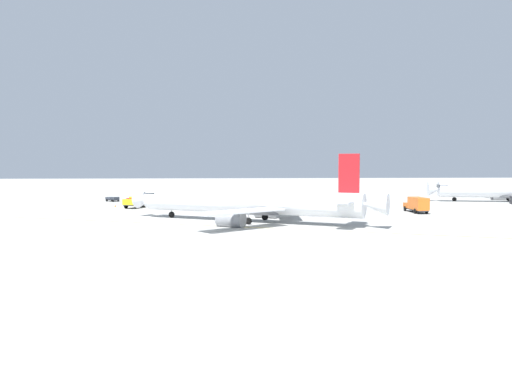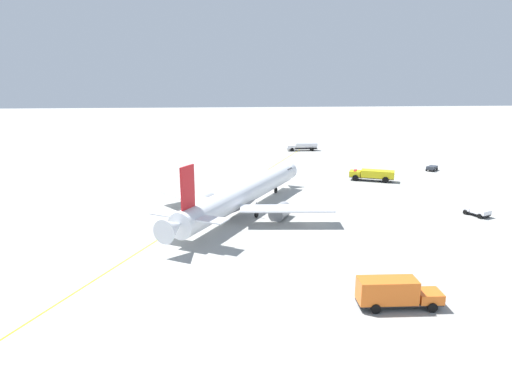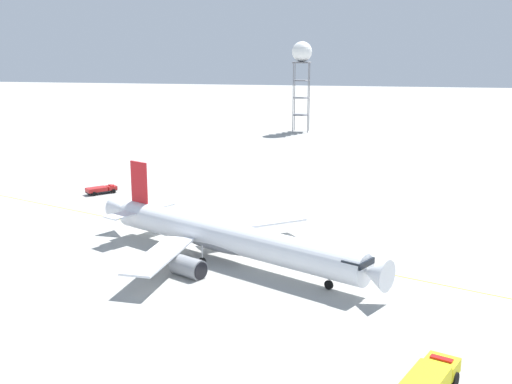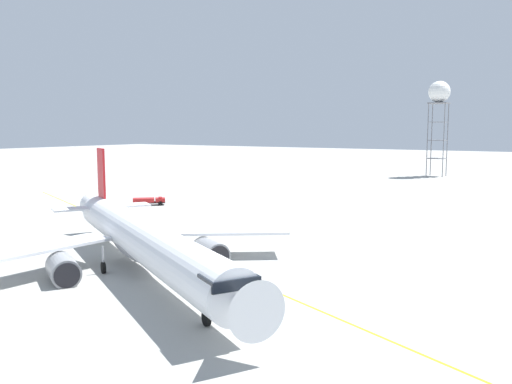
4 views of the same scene
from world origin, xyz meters
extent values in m
plane|color=#9E9E99|center=(0.00, 0.00, 0.00)|extent=(600.00, 600.00, 0.00)
cylinder|color=white|center=(2.79, -0.83, 3.31)|extent=(22.84, 36.06, 3.84)
cone|color=white|center=(13.14, 17.29, 3.31)|extent=(4.66, 4.42, 3.65)
cone|color=white|center=(-7.71, -19.22, 3.61)|extent=(4.82, 5.09, 3.27)
cube|color=black|center=(12.05, 15.38, 4.17)|extent=(4.03, 3.70, 0.70)
ellipsoid|color=gray|center=(1.82, -2.54, 2.25)|extent=(10.03, 14.01, 2.11)
cube|color=red|center=(-5.79, -15.86, 8.20)|extent=(1.80, 2.90, 5.93)
cube|color=white|center=(-8.59, -14.27, 4.07)|extent=(5.54, 4.69, 0.20)
cube|color=white|center=(-3.00, -17.46, 4.07)|extent=(5.54, 4.69, 0.20)
cube|color=white|center=(-6.97, 0.73, 2.63)|extent=(11.65, 14.15, 0.28)
cube|color=white|center=(9.10, -8.44, 2.63)|extent=(14.95, 5.11, 0.28)
cylinder|color=gray|center=(-3.72, 1.98, 1.11)|extent=(4.27, 4.87, 2.55)
cylinder|color=black|center=(-2.67, 3.83, 1.11)|extent=(1.96, 1.21, 2.17)
cylinder|color=gray|center=(8.53, -5.01, 1.11)|extent=(4.27, 4.87, 2.55)
cylinder|color=black|center=(9.58, -3.17, 1.11)|extent=(1.96, 1.21, 2.17)
cylinder|color=#9EA0A5|center=(10.20, 12.15, 1.59)|extent=(0.20, 0.20, 2.08)
cylinder|color=black|center=(10.20, 12.15, 0.55)|extent=(0.81, 1.10, 1.10)
cylinder|color=#9EA0A5|center=(-1.07, -0.89, 1.59)|extent=(0.20, 0.20, 2.08)
cylinder|color=black|center=(-1.07, -0.89, 0.55)|extent=(0.81, 1.10, 1.10)
cylinder|color=#9EA0A5|center=(4.70, -4.19, 1.59)|extent=(0.20, 0.20, 2.08)
cylinder|color=black|center=(4.70, -4.19, 0.55)|extent=(0.81, 1.10, 1.10)
cylinder|color=white|center=(41.73, -71.41, 3.17)|extent=(12.49, 33.68, 4.05)
cone|color=white|center=(46.32, -53.92, 3.17)|extent=(4.48, 3.88, 3.85)
cube|color=black|center=(45.76, -56.05, 4.08)|extent=(3.94, 3.20, 0.70)
cube|color=white|center=(50.25, -77.38, 2.46)|extent=(15.80, 6.03, 0.28)
cylinder|color=black|center=(34.88, -68.20, 0.97)|extent=(2.07, 0.68, 2.10)
cylinder|color=gray|center=(48.75, -73.95, 0.97)|extent=(3.40, 4.47, 2.47)
cylinder|color=black|center=(49.27, -71.98, 0.97)|extent=(2.07, 0.68, 2.10)
cylinder|color=#9EA0A5|center=(44.99, -59.00, 1.50)|extent=(0.20, 0.20, 1.91)
cylinder|color=black|center=(44.99, -59.00, 0.55)|extent=(0.57, 1.14, 1.10)
cylinder|color=#9EA0A5|center=(44.61, -73.91, 1.50)|extent=(0.20, 0.20, 1.91)
cylinder|color=black|center=(44.61, -73.91, 0.55)|extent=(0.57, 1.14, 1.10)
cube|color=#232326|center=(41.86, -6.69, 0.50)|extent=(3.21, 4.39, 0.20)
cube|color=white|center=(41.30, -5.39, 0.88)|extent=(2.39, 1.93, 0.55)
cube|color=black|center=(41.10, -4.93, 0.96)|extent=(1.64, 0.76, 0.31)
cube|color=white|center=(42.14, -7.33, 0.95)|extent=(2.94, 3.22, 0.70)
cylinder|color=black|center=(40.35, -5.80, 0.40)|extent=(0.57, 0.85, 0.80)
cylinder|color=black|center=(42.26, -4.98, 0.40)|extent=(0.57, 0.85, 0.80)
cylinder|color=black|center=(41.41, -8.28, 0.40)|extent=(0.57, 0.85, 0.80)
cylinder|color=black|center=(43.32, -7.46, 0.40)|extent=(0.57, 0.85, 0.80)
cube|color=#232326|center=(52.54, 31.16, 0.42)|extent=(3.66, 3.73, 0.20)
cube|color=#2D333D|center=(51.65, 30.22, 0.87)|extent=(2.08, 2.05, 0.70)
cube|color=black|center=(51.34, 29.89, 0.97)|extent=(1.16, 1.11, 0.39)
cube|color=#2D333D|center=(52.99, 31.63, 0.82)|extent=(2.96, 2.98, 0.60)
cylinder|color=black|center=(52.31, 29.60, 0.32)|extent=(0.64, 0.66, 0.64)
cylinder|color=black|center=(50.99, 30.85, 0.32)|extent=(0.64, 0.66, 0.64)
cylinder|color=black|center=(54.01, 31.38, 0.32)|extent=(0.64, 0.66, 0.64)
cylinder|color=black|center=(52.69, 32.64, 0.32)|extent=(0.64, 0.66, 0.64)
cube|color=#232326|center=(16.11, -35.94, 0.60)|extent=(8.53, 2.38, 0.20)
cube|color=orange|center=(19.13, -36.09, 1.20)|extent=(2.51, 2.43, 1.00)
cube|color=black|center=(20.23, -36.15, 1.35)|extent=(0.17, 1.95, 0.56)
cube|color=orange|center=(14.82, -35.88, 1.90)|extent=(5.95, 2.60, 2.40)
cylinder|color=black|center=(19.12, -34.93, 0.50)|extent=(1.01, 0.33, 1.00)
cylinder|color=black|center=(19.01, -37.24, 0.50)|extent=(1.01, 0.33, 1.00)
cylinder|color=black|center=(13.47, -34.66, 0.50)|extent=(1.01, 0.33, 1.00)
cylinder|color=black|center=(13.36, -36.97, 0.50)|extent=(1.01, 0.33, 1.00)
cube|color=#232326|center=(33.33, 21.15, 0.80)|extent=(9.91, 6.06, 0.20)
cube|color=yellow|center=(29.94, 22.65, 1.50)|extent=(3.29, 3.44, 1.20)
cube|color=black|center=(28.93, 23.09, 1.68)|extent=(0.99, 2.11, 0.67)
cube|color=yellow|center=(34.52, 20.63, 1.70)|extent=(7.70, 5.38, 1.60)
cube|color=red|center=(29.94, 22.65, 2.20)|extent=(1.31, 1.97, 0.16)
cylinder|color=black|center=(29.64, 21.30, 0.70)|extent=(1.39, 0.82, 1.40)
cylinder|color=black|center=(30.73, 23.78, 0.70)|extent=(1.39, 0.82, 1.40)
cylinder|color=black|center=(35.66, 18.65, 0.70)|extent=(1.39, 0.82, 1.40)
cylinder|color=black|center=(36.75, 21.13, 0.70)|extent=(1.39, 0.82, 1.40)
cube|color=yellow|center=(-2.17, 5.13, 0.00)|extent=(62.19, 140.70, 0.01)
cone|color=orange|center=(31.77, 24.07, 0.28)|extent=(0.36, 0.36, 0.55)
cylinder|color=white|center=(31.77, 24.07, 0.30)|extent=(0.22, 0.22, 0.06)
cone|color=orange|center=(35.18, 27.00, 0.28)|extent=(0.36, 0.36, 0.55)
cylinder|color=white|center=(35.18, 27.00, 0.30)|extent=(0.22, 0.22, 0.06)
camera|label=1|loc=(-77.62, 4.69, 9.23)|focal=33.99mm
camera|label=2|loc=(-2.13, -75.79, 22.41)|focal=31.65mm
camera|label=3|loc=(83.12, 15.43, 28.82)|focal=46.84mm
camera|label=4|loc=(38.29, 33.88, 13.52)|focal=37.44mm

